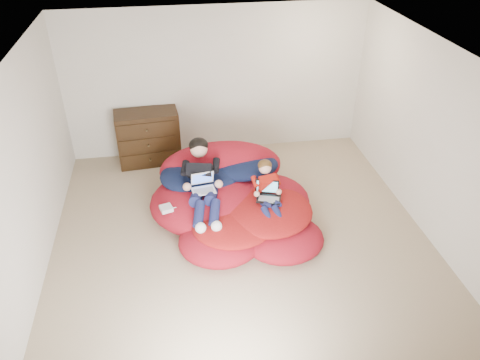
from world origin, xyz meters
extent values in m
cube|color=tan|center=(0.00, 0.00, -0.12)|extent=(5.10, 5.10, 0.25)
cube|color=beige|center=(0.00, 2.51, 1.25)|extent=(5.10, 0.02, 2.50)
cube|color=beige|center=(0.00, -2.51, 1.25)|extent=(5.10, 0.02, 2.50)
cube|color=beige|center=(-2.51, 0.00, 1.25)|extent=(0.02, 5.10, 2.50)
cube|color=beige|center=(2.51, 0.00, 1.25)|extent=(0.02, 5.10, 2.50)
cube|color=silver|center=(0.00, 0.00, 2.51)|extent=(5.10, 5.10, 0.02)
cube|color=black|center=(-1.20, 2.24, 0.46)|extent=(1.06, 0.59, 0.92)
cube|color=black|center=(-1.20, 1.97, 0.18)|extent=(0.91, 0.10, 0.22)
cylinder|color=#4C3F26|center=(-1.20, 1.95, 0.18)|extent=(0.03, 0.06, 0.03)
cube|color=black|center=(-1.20, 1.97, 0.46)|extent=(0.91, 0.10, 0.22)
cylinder|color=#4C3F26|center=(-1.20, 1.95, 0.46)|extent=(0.03, 0.06, 0.03)
cube|color=black|center=(-1.20, 1.97, 0.73)|extent=(0.91, 0.10, 0.22)
cylinder|color=#4C3F26|center=(-1.20, 1.95, 0.73)|extent=(0.03, 0.06, 0.03)
ellipsoid|color=#A51221|center=(-0.38, 0.56, 0.22)|extent=(1.67, 1.50, 0.60)
ellipsoid|color=#A51221|center=(0.44, 0.51, 0.20)|extent=(1.28, 1.24, 0.46)
ellipsoid|color=#A51221|center=(0.04, 0.09, 0.18)|extent=(1.37, 1.10, 0.44)
ellipsoid|color=#A51221|center=(-0.31, -0.23, 0.14)|extent=(1.10, 1.00, 0.37)
ellipsoid|color=#A51221|center=(0.51, -0.30, 0.13)|extent=(1.09, 0.99, 0.36)
ellipsoid|color=#A51221|center=(-0.12, 1.15, 0.40)|extent=(1.86, 0.82, 0.82)
ellipsoid|color=#0F1838|center=(-0.45, 0.88, 0.48)|extent=(1.18, 0.97, 0.30)
ellipsoid|color=#0F1838|center=(0.17, 0.97, 0.52)|extent=(1.11, 0.78, 0.27)
ellipsoid|color=maroon|center=(0.38, 0.07, 0.34)|extent=(1.22, 1.22, 0.22)
ellipsoid|color=maroon|center=(-0.12, -0.13, 0.30)|extent=(1.09, 0.98, 0.20)
ellipsoid|color=beige|center=(-0.42, 1.21, 0.62)|extent=(0.47, 0.30, 0.30)
cube|color=black|center=(-0.45, 0.67, 0.65)|extent=(0.44, 0.56, 0.47)
sphere|color=tan|center=(-0.45, 0.86, 0.92)|extent=(0.24, 0.24, 0.24)
ellipsoid|color=black|center=(-0.45, 0.89, 0.96)|extent=(0.27, 0.26, 0.21)
cylinder|color=#141941|center=(-0.55, 0.29, 0.51)|extent=(0.24, 0.42, 0.22)
cylinder|color=#141941|center=(-0.55, -0.06, 0.48)|extent=(0.21, 0.40, 0.25)
sphere|color=white|center=(-0.55, -0.25, 0.41)|extent=(0.14, 0.14, 0.14)
cylinder|color=#141941|center=(-0.35, 0.29, 0.51)|extent=(0.24, 0.42, 0.22)
cylinder|color=#141941|center=(-0.35, -0.06, 0.48)|extent=(0.21, 0.40, 0.25)
sphere|color=white|center=(-0.35, -0.25, 0.41)|extent=(0.14, 0.14, 0.14)
cube|color=#A9190E|center=(0.40, 0.31, 0.58)|extent=(0.30, 0.32, 0.38)
sphere|color=tan|center=(0.40, 0.39, 0.81)|extent=(0.17, 0.17, 0.17)
ellipsoid|color=#472E13|center=(0.40, 0.41, 0.84)|extent=(0.19, 0.18, 0.15)
cylinder|color=#141941|center=(0.33, 0.09, 0.44)|extent=(0.17, 0.30, 0.16)
cylinder|color=#141941|center=(0.33, -0.15, 0.42)|extent=(0.15, 0.28, 0.18)
sphere|color=white|center=(0.33, -0.30, 0.37)|extent=(0.10, 0.10, 0.10)
cylinder|color=#141941|center=(0.47, 0.09, 0.44)|extent=(0.17, 0.30, 0.16)
cylinder|color=#141941|center=(0.47, -0.15, 0.42)|extent=(0.15, 0.28, 0.18)
sphere|color=white|center=(0.47, -0.30, 0.37)|extent=(0.10, 0.10, 0.10)
cube|color=silver|center=(-0.45, 0.31, 0.59)|extent=(0.33, 0.25, 0.01)
cube|color=gray|center=(-0.45, 0.30, 0.60)|extent=(0.27, 0.15, 0.00)
cube|color=silver|center=(-0.45, 0.45, 0.70)|extent=(0.32, 0.12, 0.21)
cube|color=#4269E2|center=(-0.45, 0.44, 0.70)|extent=(0.28, 0.09, 0.17)
cube|color=black|center=(0.40, 0.10, 0.50)|extent=(0.37, 0.31, 0.01)
cube|color=gray|center=(0.40, 0.09, 0.51)|extent=(0.30, 0.20, 0.00)
cube|color=black|center=(0.40, 0.23, 0.61)|extent=(0.32, 0.13, 0.22)
cube|color=#4E9CB6|center=(0.40, 0.22, 0.62)|extent=(0.27, 0.11, 0.18)
cube|color=silver|center=(-0.97, 0.21, 0.42)|extent=(0.19, 0.19, 0.06)
camera|label=1|loc=(-0.81, -4.88, 4.11)|focal=35.00mm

